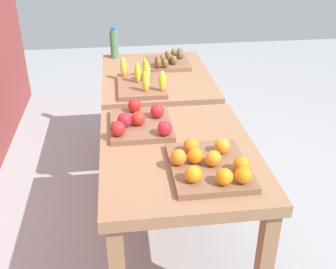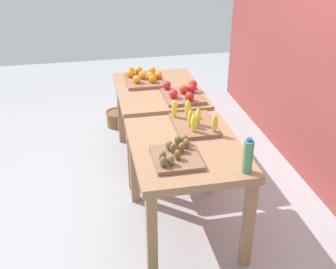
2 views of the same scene
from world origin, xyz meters
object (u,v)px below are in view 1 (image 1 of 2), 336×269
at_px(display_table_left, 178,168).
at_px(apple_bin, 140,122).
at_px(orange_bin, 210,164).
at_px(kiwi_bin, 169,61).
at_px(banana_crate, 142,82).
at_px(water_bottle, 114,44).
at_px(watermelon_pile, 175,103).
at_px(display_table_right, 156,88).

height_order(display_table_left, apple_bin, apple_bin).
distance_m(orange_bin, kiwi_bin, 1.52).
xyz_separation_m(orange_bin, banana_crate, (1.08, 0.24, 0.00)).
distance_m(orange_bin, banana_crate, 1.10).
distance_m(orange_bin, water_bottle, 1.82).
bearing_deg(watermelon_pile, display_table_left, 172.20).
relative_size(display_table_right, water_bottle, 4.17).
bearing_deg(kiwi_bin, display_table_left, 174.78).
bearing_deg(water_bottle, apple_bin, -174.60).
bearing_deg(banana_crate, kiwi_bin, -28.64).
bearing_deg(apple_bin, display_table_right, -11.55).
bearing_deg(orange_bin, display_table_left, 26.98).
height_order(display_table_left, banana_crate, banana_crate).
distance_m(kiwi_bin, water_bottle, 0.49).
distance_m(kiwi_bin, watermelon_pile, 1.00).
distance_m(display_table_left, display_table_right, 1.12).
bearing_deg(water_bottle, orange_bin, -166.92).
bearing_deg(kiwi_bin, apple_bin, 164.23).
distance_m(display_table_right, apple_bin, 0.90).
distance_m(water_bottle, watermelon_pile, 1.07).
bearing_deg(display_table_left, orange_bin, -153.02).
bearing_deg(kiwi_bin, banana_crate, 151.36).
xyz_separation_m(orange_bin, watermelon_pile, (2.24, -0.16, -0.69)).
height_order(display_table_left, kiwi_bin, kiwi_bin).
relative_size(display_table_right, kiwi_bin, 2.82).
distance_m(apple_bin, banana_crate, 0.60).
xyz_separation_m(display_table_left, display_table_right, (1.12, 0.00, 0.00)).
xyz_separation_m(apple_bin, water_bottle, (1.29, 0.12, 0.08)).
bearing_deg(banana_crate, display_table_right, -25.35).
xyz_separation_m(display_table_left, watermelon_pile, (2.01, -0.28, -0.54)).
bearing_deg(banana_crate, watermelon_pile, -19.09).
distance_m(display_table_right, watermelon_pile, 1.08).
relative_size(display_table_right, watermelon_pile, 1.54).
distance_m(apple_bin, watermelon_pile, 1.94).
xyz_separation_m(banana_crate, watermelon_pile, (1.16, -0.40, -0.70)).
relative_size(water_bottle, watermelon_pile, 0.37).
relative_size(apple_bin, banana_crate, 0.93).
xyz_separation_m(kiwi_bin, water_bottle, (0.25, 0.42, 0.08)).
bearing_deg(water_bottle, banana_crate, -165.91).
height_order(apple_bin, watermelon_pile, apple_bin).
distance_m(display_table_right, orange_bin, 1.35).
height_order(display_table_right, kiwi_bin, kiwi_bin).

